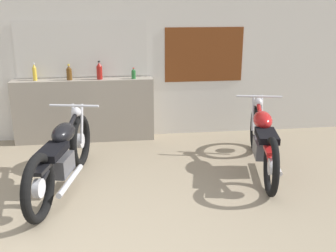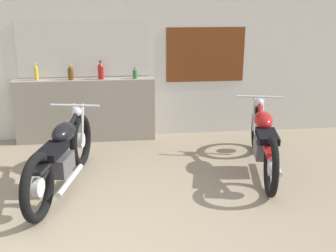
% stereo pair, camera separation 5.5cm
% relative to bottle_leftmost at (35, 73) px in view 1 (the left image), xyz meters
% --- Properties ---
extents(wall_back, '(10.00, 0.07, 2.80)m').
position_rel_bottle_leftmost_xyz_m(wall_back, '(0.66, 0.17, 0.28)').
color(wall_back, silver).
rests_on(wall_back, ground_plane).
extents(sill_counter, '(2.19, 0.28, 1.00)m').
position_rel_bottle_leftmost_xyz_m(sill_counter, '(0.72, -0.01, -0.62)').
color(sill_counter, gray).
rests_on(sill_counter, ground_plane).
extents(bottle_leftmost, '(0.06, 0.06, 0.27)m').
position_rel_bottle_leftmost_xyz_m(bottle_leftmost, '(0.00, 0.00, 0.00)').
color(bottle_leftmost, gold).
rests_on(bottle_leftmost, sill_counter).
extents(bottle_left_center, '(0.08, 0.08, 0.24)m').
position_rel_bottle_leftmost_xyz_m(bottle_left_center, '(0.52, -0.03, -0.01)').
color(bottle_left_center, '#5B3814').
rests_on(bottle_left_center, sill_counter).
extents(bottle_center, '(0.09, 0.09, 0.29)m').
position_rel_bottle_leftmost_xyz_m(bottle_center, '(0.98, -0.03, 0.01)').
color(bottle_center, maroon).
rests_on(bottle_center, sill_counter).
extents(bottle_right_center, '(0.07, 0.07, 0.17)m').
position_rel_bottle_leftmost_xyz_m(bottle_right_center, '(1.51, -0.05, -0.04)').
color(bottle_right_center, '#23662D').
rests_on(bottle_right_center, sill_counter).
extents(motorcycle_black, '(0.71, 2.12, 0.90)m').
position_rel_bottle_leftmost_xyz_m(motorcycle_black, '(0.57, -1.77, -0.69)').
color(motorcycle_black, black).
rests_on(motorcycle_black, ground_plane).
extents(motorcycle_red, '(0.71, 2.11, 0.88)m').
position_rel_bottle_leftmost_xyz_m(motorcycle_red, '(3.12, -1.52, -0.69)').
color(motorcycle_red, black).
rests_on(motorcycle_red, ground_plane).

